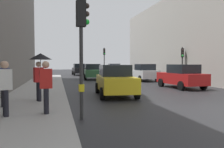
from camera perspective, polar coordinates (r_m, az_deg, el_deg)
The scene contains 15 objects.
ground_plane at distance 10.28m, azimuth 23.85°, elevation -7.96°, with size 120.00×120.00×0.00m, color #28282B.
sidewalk_kerb at distance 14.19m, azimuth -17.72°, elevation -4.64°, with size 3.13×40.00×0.16m, color #A8A5A0.
traffic_light_near_left at distance 7.68m, azimuth -7.42°, elevation 9.25°, with size 0.44×0.26×3.98m.
traffic_light_far_median at distance 31.46m, azimuth -1.92°, elevation 4.23°, with size 0.24×0.43×3.92m.
traffic_light_mid_street at distance 22.86m, azimuth 16.89°, elevation 3.70°, with size 0.34×0.45×3.34m.
car_red_sedan at distance 17.93m, azimuth 16.72°, elevation -0.55°, with size 2.26×4.32×1.76m.
car_green_estate at distance 26.64m, azimuth -4.74°, elevation 0.59°, with size 2.28×4.33×1.76m.
car_dark_suv at distance 36.47m, azimuth -8.07°, elevation 1.14°, with size 2.11×4.25×1.76m.
car_white_compact at distance 24.46m, azimuth 7.92°, elevation 0.38°, with size 2.05×4.21×1.76m.
car_blue_van at distance 36.37m, azimuth 0.44°, elevation 1.16°, with size 2.23×4.31×1.76m.
car_yellow_taxi at distance 13.19m, azimuth 0.81°, elevation -1.57°, with size 2.27×4.33×1.76m.
pedestrian_with_umbrella at distance 10.86m, azimuth -17.27°, elevation 2.47°, with size 1.00×1.00×2.14m.
pedestrian_with_black_backpack at distance 8.15m, azimuth -25.06°, elevation -2.48°, with size 0.65×0.43×1.77m.
pedestrian_with_grey_backpack at distance 9.98m, azimuth -25.27°, elevation -1.58°, with size 0.63×0.38×1.77m.
pedestrian_in_red_jacket at distance 8.15m, azimuth -15.91°, elevation -2.55°, with size 0.43×0.36×1.77m.
Camera 1 is at (-6.14, -8.04, 1.86)m, focal length 37.23 mm.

